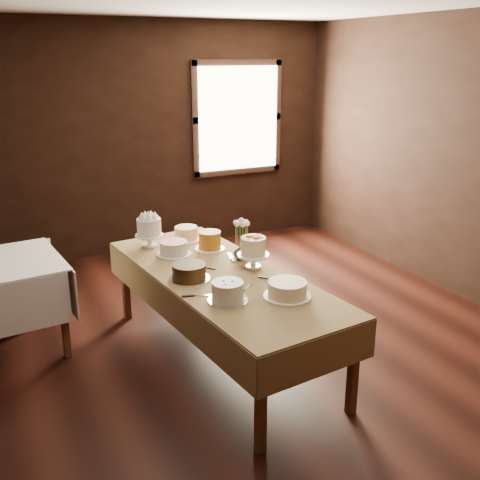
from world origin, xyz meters
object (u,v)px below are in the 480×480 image
at_px(cake_cream, 287,290).
at_px(cake_flowers, 253,254).
at_px(cake_speckled, 186,234).
at_px(cake_server_b, 279,280).
at_px(cake_swirl, 228,292).
at_px(cake_lattice, 174,249).
at_px(cake_caramel, 210,241).
at_px(cake_meringue, 149,233).
at_px(cake_server_d, 230,255).
at_px(flower_vase, 241,252).
at_px(side_table, 1,273).
at_px(cake_chocolate, 189,272).
at_px(cake_server_c, 197,266).
at_px(cake_server_e, 205,295).
at_px(display_table, 221,281).
at_px(cake_server_a, 249,286).

bearing_deg(cake_cream, cake_flowers, 85.61).
height_order(cake_speckled, cake_server_b, cake_speckled).
bearing_deg(cake_swirl, cake_lattice, 90.98).
bearing_deg(cake_caramel, cake_swirl, -106.43).
bearing_deg(cake_flowers, cake_meringue, 124.26).
bearing_deg(cake_server_d, cake_cream, -164.93).
height_order(cake_meringue, cake_server_b, cake_meringue).
bearing_deg(flower_vase, side_table, 159.77).
xyz_separation_m(cake_caramel, cake_chocolate, (-0.41, -0.57, -0.02)).
relative_size(cake_server_c, cake_server_e, 1.00).
bearing_deg(cake_flowers, flower_vase, 89.93).
xyz_separation_m(cake_flowers, cake_server_c, (-0.40, 0.21, -0.11)).
distance_m(cake_lattice, cake_server_b, 1.04).
height_order(cake_lattice, cake_chocolate, cake_chocolate).
bearing_deg(cake_swirl, flower_vase, 57.57).
bearing_deg(display_table, cake_server_b, -43.19).
relative_size(cake_caramel, cake_chocolate, 0.84).
bearing_deg(cake_swirl, cake_cream, -16.63).
xyz_separation_m(cake_chocolate, cake_cream, (0.51, -0.62, -0.00)).
relative_size(display_table, cake_caramel, 9.53).
relative_size(side_table, flower_vase, 7.42).
distance_m(cake_speckled, cake_cream, 1.54).
relative_size(cake_speckled, cake_swirl, 0.88).
xyz_separation_m(cake_speckled, cake_server_d, (0.18, -0.57, -0.06)).
bearing_deg(cake_speckled, cake_server_d, -72.10).
height_order(cake_server_a, cake_server_e, same).
relative_size(cake_server_c, cake_server_d, 1.00).
xyz_separation_m(cake_server_b, cake_server_c, (-0.45, 0.55, 0.00)).
bearing_deg(cake_server_b, cake_speckled, 151.11).
bearing_deg(cake_meringue, cake_lattice, -68.77).
xyz_separation_m(cake_speckled, cake_swirl, (-0.22, -1.41, 0.01)).
bearing_deg(cake_chocolate, display_table, -1.91).
xyz_separation_m(cake_chocolate, cake_server_b, (0.60, -0.33, -0.05)).
bearing_deg(cake_cream, cake_lattice, 109.71).
xyz_separation_m(cake_swirl, flower_vase, (0.46, 0.72, -0.00)).
distance_m(cake_server_a, cake_server_b, 0.25).
bearing_deg(cake_server_a, cake_meringue, 70.61).
xyz_separation_m(cake_meringue, cake_caramel, (0.45, -0.31, -0.04)).
bearing_deg(cake_cream, cake_chocolate, 129.44).
relative_size(cake_flowers, flower_vase, 2.03).
relative_size(cake_server_b, cake_server_e, 1.00).
bearing_deg(cake_meringue, cake_server_b, -62.05).
xyz_separation_m(cake_lattice, cake_flowers, (0.48, -0.57, 0.06)).
bearing_deg(cake_cream, cake_server_b, 71.85).
bearing_deg(cake_meringue, cake_speckled, 4.87).
bearing_deg(cake_server_d, cake_server_c, 123.22).
bearing_deg(flower_vase, cake_server_c, -179.91).
bearing_deg(cake_caramel, cake_flowers, -75.70).
distance_m(cake_lattice, cake_server_e, 0.92).
xyz_separation_m(cake_server_e, flower_vase, (0.57, 0.56, 0.06)).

